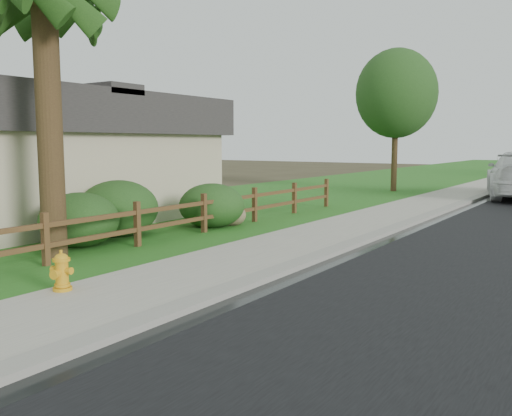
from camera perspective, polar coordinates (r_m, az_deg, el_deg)
The scene contains 12 objects.
ground at distance 6.97m, azimuth -23.16°, elevation -14.08°, with size 120.00×120.00×0.00m, color #3A321F.
sidewalk at distance 39.07m, azimuth 24.52°, elevation 2.73°, with size 2.20×90.00×0.10m, color gray.
grass_strip at distance 39.43m, azimuth 21.80°, elevation 2.86°, with size 1.60×90.00×0.06m, color #265618.
lawn_near at distance 40.85m, azimuth 14.65°, elevation 3.23°, with size 9.00×90.00×0.04m, color #265618.
ranch_fence at distance 13.57m, azimuth -8.72°, elevation -0.90°, with size 0.12×16.92×1.10m.
house at distance 19.58m, azimuth -23.75°, elevation 5.24°, with size 10.60×9.60×4.05m.
fire_hydrant at distance 9.16m, azimuth -19.78°, elevation -6.35°, with size 0.43×0.35×0.65m.
boulder at distance 15.90m, azimuth -2.75°, elevation -0.71°, with size 1.02×0.76×0.68m, color brown.
shrub_b at distance 13.30m, azimuth -18.10°, elevation -1.20°, with size 1.84×1.84×1.29m, color #1D4117.
shrub_c at distance 14.50m, azimuth -14.27°, elevation -0.05°, with size 2.05×2.05×1.48m, color #1D4117.
shrub_d at distance 15.59m, azimuth -4.68°, elevation 0.25°, with size 1.89×1.89×1.29m, color #1D4117.
tree_near_left at distance 28.06m, azimuth 14.55°, elevation 11.56°, with size 3.98×3.98×7.05m.
Camera 1 is at (5.55, -3.46, 2.42)m, focal length 38.00 mm.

